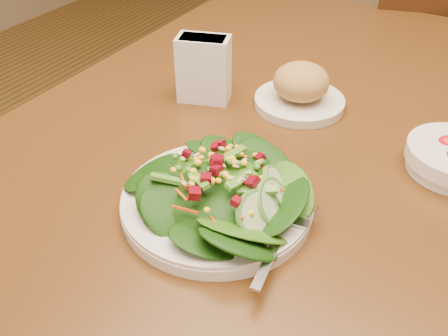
{
  "coord_description": "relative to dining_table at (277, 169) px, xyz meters",
  "views": [
    {
      "loc": [
        0.28,
        -0.71,
        1.21
      ],
      "look_at": [
        0.02,
        -0.23,
        0.81
      ],
      "focal_mm": 40.0,
      "sensor_mm": 36.0,
      "label": 1
    }
  ],
  "objects": [
    {
      "name": "dining_table",
      "position": [
        0.0,
        0.0,
        0.0
      ],
      "size": [
        0.9,
        1.4,
        0.75
      ],
      "color": "#4D2B11",
      "rests_on": "ground_plane"
    },
    {
      "name": "chair_far",
      "position": [
        0.14,
        0.86,
        -0.16
      ],
      "size": [
        0.53,
        0.53,
        0.93
      ],
      "rotation": [
        0.0,
        0.0,
        3.43
      ],
      "color": "black",
      "rests_on": "ground_plane"
    },
    {
      "name": "salad_plate",
      "position": [
        0.02,
        -0.25,
        0.13
      ],
      "size": [
        0.27,
        0.27,
        0.08
      ],
      "rotation": [
        0.0,
        0.0,
        0.35
      ],
      "color": "silver",
      "rests_on": "dining_table"
    },
    {
      "name": "bread_plate",
      "position": [
        0.0,
        0.07,
        0.14
      ],
      "size": [
        0.17,
        0.17,
        0.08
      ],
      "color": "silver",
      "rests_on": "dining_table"
    },
    {
      "name": "napkin_holder",
      "position": [
        -0.16,
        0.01,
        0.17
      ],
      "size": [
        0.11,
        0.08,
        0.12
      ],
      "rotation": [
        0.0,
        0.0,
        0.31
      ],
      "color": "white",
      "rests_on": "dining_table"
    }
  ]
}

